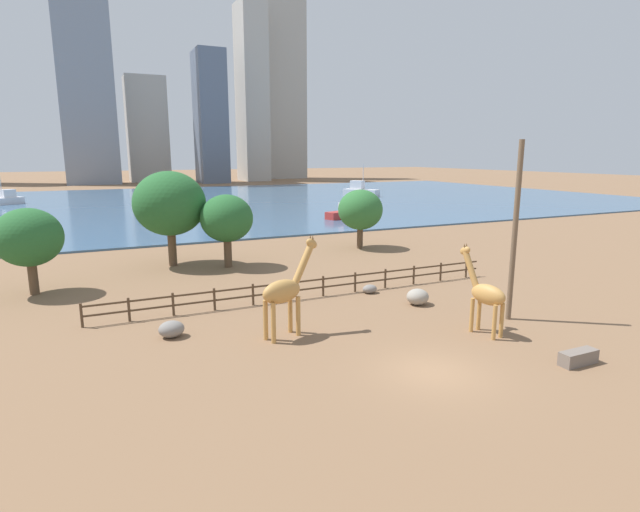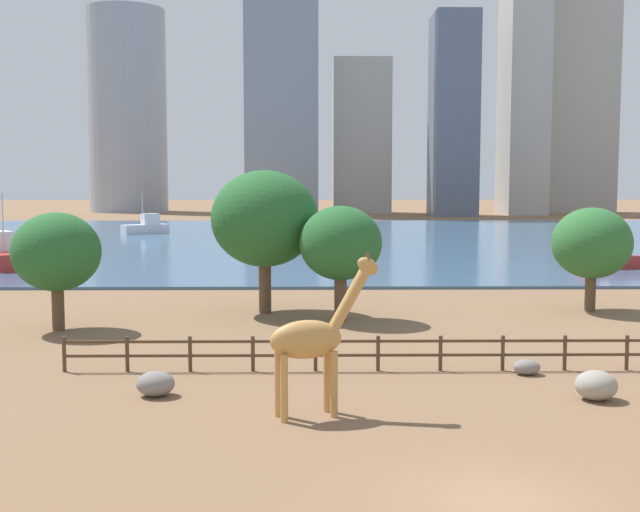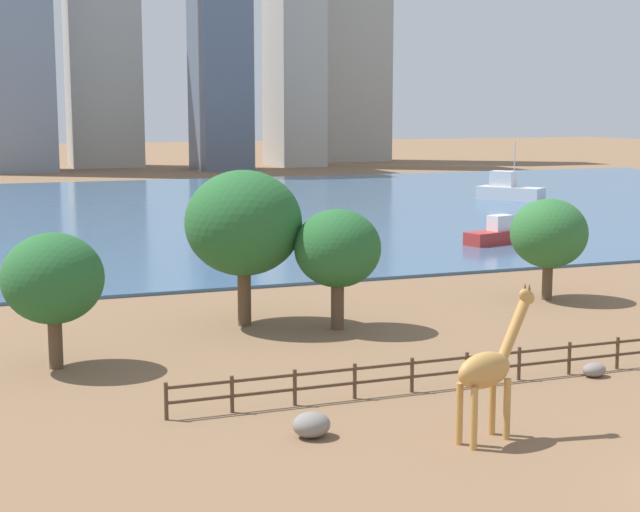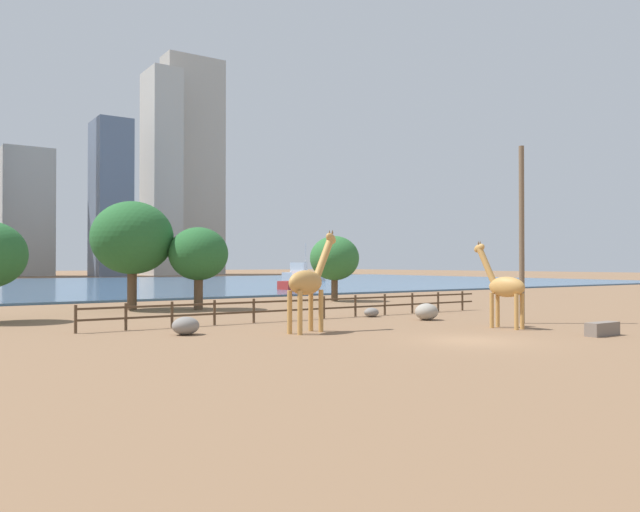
{
  "view_description": "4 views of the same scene",
  "coord_description": "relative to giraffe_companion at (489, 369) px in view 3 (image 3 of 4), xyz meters",
  "views": [
    {
      "loc": [
        -12.24,
        -15.27,
        8.74
      ],
      "look_at": [
        0.1,
        11.15,
        2.78
      ],
      "focal_mm": 28.0,
      "sensor_mm": 36.0,
      "label": 1
    },
    {
      "loc": [
        -4.07,
        -16.76,
        6.93
      ],
      "look_at": [
        -3.49,
        27.61,
        2.76
      ],
      "focal_mm": 45.0,
      "sensor_mm": 36.0,
      "label": 2
    },
    {
      "loc": [
        -19.47,
        -19.43,
        10.37
      ],
      "look_at": [
        -2.87,
        24.08,
        3.32
      ],
      "focal_mm": 55.0,
      "sensor_mm": 36.0,
      "label": 3
    },
    {
      "loc": [
        -19.62,
        -17.8,
        3.18
      ],
      "look_at": [
        0.74,
        12.44,
        3.63
      ],
      "focal_mm": 35.0,
      "sensor_mm": 36.0,
      "label": 4
    }
  ],
  "objects": [
    {
      "name": "skyline_tower_needle",
      "position": [
        11.13,
        150.74,
        14.06
      ],
      "size": [
        12.26,
        9.72,
        32.75
      ],
      "primitive_type": "cube",
      "color": "#B7B2A8",
      "rests_on": "ground"
    },
    {
      "name": "tree_left_large",
      "position": [
        14.86,
        18.9,
        1.31
      ],
      "size": [
        4.18,
        4.18,
        5.54
      ],
      "color": "brown",
      "rests_on": "ground"
    },
    {
      "name": "skyline_tower_glass",
      "position": [
        28.21,
        135.71,
        17.34
      ],
      "size": [
        8.4,
        11.73,
        39.32
      ],
      "primitive_type": "cube",
      "color": "slate",
      "rests_on": "ground"
    },
    {
      "name": "tree_center_broad",
      "position": [
        1.45,
        16.26,
        1.52
      ],
      "size": [
        4.09,
        4.09,
        5.71
      ],
      "color": "brown",
      "rests_on": "ground"
    },
    {
      "name": "tree_left_small",
      "position": [
        -11.76,
        13.75,
        1.33
      ],
      "size": [
        4.05,
        4.05,
        5.5
      ],
      "color": "brown",
      "rests_on": "ground"
    },
    {
      "name": "boulder_small",
      "position": [
        7.7,
        4.97,
        -2.04
      ],
      "size": [
        0.96,
        0.74,
        0.55
      ],
      "primitive_type": "ellipsoid",
      "color": "gray",
      "rests_on": "ground"
    },
    {
      "name": "tree_right_tall",
      "position": [
        -2.43,
        18.61,
        2.63
      ],
      "size": [
        5.59,
        5.59,
        7.49
      ],
      "color": "brown",
      "rests_on": "ground"
    },
    {
      "name": "enclosure_fence",
      "position": [
        3.8,
        5.61,
        -1.55
      ],
      "size": [
        26.12,
        0.14,
        1.3
      ],
      "color": "#4C3826",
      "rests_on": "ground"
    },
    {
      "name": "harbor_water",
      "position": [
        3.98,
        70.61,
        -2.22
      ],
      "size": [
        180.0,
        86.0,
        0.2
      ],
      "primitive_type": "cube",
      "color": "#3D6084",
      "rests_on": "ground"
    },
    {
      "name": "ground_plane",
      "position": [
        3.98,
        73.61,
        -2.32
      ],
      "size": [
        400.0,
        400.0,
        0.0
      ],
      "primitive_type": "plane",
      "color": "brown"
    },
    {
      "name": "boat_barge",
      "position": [
        23.1,
        38.05,
        -1.39
      ],
      "size": [
        5.17,
        3.02,
        2.15
      ],
      "rotation": [
        0.0,
        0.0,
        3.42
      ],
      "color": "#B22D28",
      "rests_on": "harbor_water"
    },
    {
      "name": "boulder_near_fence",
      "position": [
        -5.06,
        2.26,
        -1.91
      ],
      "size": [
        1.23,
        1.08,
        0.81
      ],
      "primitive_type": "ellipsoid",
      "color": "gray",
      "rests_on": "ground"
    },
    {
      "name": "giraffe_companion",
      "position": [
        0.0,
        0.0,
        0.0
      ],
      "size": [
        3.46,
        1.64,
        4.84
      ],
      "rotation": [
        0.0,
        0.0,
        0.31
      ],
      "color": "#C18C47",
      "rests_on": "ground"
    },
    {
      "name": "boat_sailboat",
      "position": [
        43.18,
        68.69,
        -1.03
      ],
      "size": [
        6.31,
        7.46,
        6.54
      ],
      "rotation": [
        0.0,
        0.0,
        5.32
      ],
      "color": "silver",
      "rests_on": "harbor_water"
    },
    {
      "name": "skyline_block_right",
      "position": [
        43.79,
        142.6,
        25.9
      ],
      "size": [
        8.11,
        12.42,
        56.43
      ],
      "primitive_type": "cube",
      "color": "#B7B2A8",
      "rests_on": "ground"
    }
  ]
}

